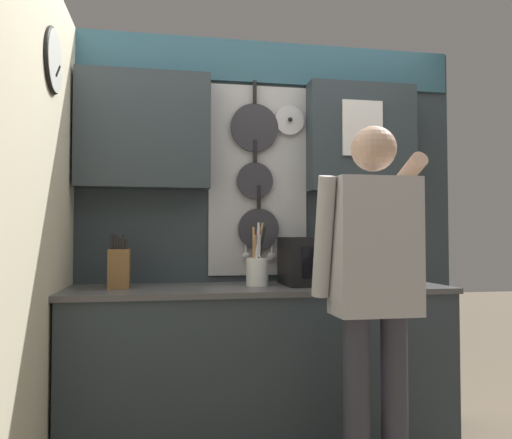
{
  "coord_description": "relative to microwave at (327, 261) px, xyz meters",
  "views": [
    {
      "loc": [
        -0.51,
        -2.74,
        1.18
      ],
      "look_at": [
        0.01,
        0.19,
        1.28
      ],
      "focal_mm": 35.0,
      "sensor_mm": 36.0,
      "label": 1
    }
  ],
  "objects": [
    {
      "name": "utensil_crock",
      "position": [
        -0.41,
        0.0,
        -0.04
      ],
      "size": [
        0.12,
        0.12,
        0.36
      ],
      "color": "white",
      "rests_on": "base_cabinet_counter"
    },
    {
      "name": "side_wall",
      "position": [
        -1.46,
        -0.43,
        0.18
      ],
      "size": [
        0.07,
        1.6,
        2.4
      ],
      "color": "beige",
      "rests_on": "ground_plane"
    },
    {
      "name": "base_cabinet_counter",
      "position": [
        -0.4,
        -0.03,
        -0.59
      ],
      "size": [
        2.09,
        0.62,
        0.91
      ],
      "color": "#2D383D",
      "rests_on": "ground_plane"
    },
    {
      "name": "microwave",
      "position": [
        0.0,
        0.0,
        0.0
      ],
      "size": [
        0.51,
        0.35,
        0.27
      ],
      "color": "black",
      "rests_on": "base_cabinet_counter"
    },
    {
      "name": "person",
      "position": [
        0.02,
        -0.62,
        -0.04
      ],
      "size": [
        0.54,
        0.63,
        1.69
      ],
      "color": "#383842",
      "rests_on": "ground_plane"
    },
    {
      "name": "knife_block",
      "position": [
        -1.16,
        0.0,
        -0.03
      ],
      "size": [
        0.11,
        0.15,
        0.29
      ],
      "color": "brown",
      "rests_on": "base_cabinet_counter"
    },
    {
      "name": "back_wall_unit",
      "position": [
        -0.4,
        0.25,
        0.42
      ],
      "size": [
        2.66,
        0.22,
        2.4
      ],
      "color": "#2D383D",
      "rests_on": "ground_plane"
    }
  ]
}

